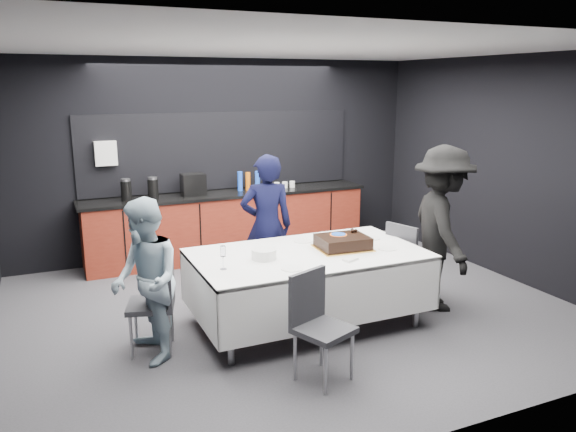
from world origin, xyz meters
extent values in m
plane|color=#3F3F44|center=(0.00, 0.00, 0.00)|extent=(6.00, 6.00, 0.00)
cube|color=white|center=(0.00, 0.00, 2.80)|extent=(6.00, 5.00, 0.04)
cube|color=black|center=(0.00, 2.50, 1.40)|extent=(6.00, 0.04, 2.80)
cube|color=black|center=(0.00, -2.50, 1.40)|extent=(6.00, 0.04, 2.80)
cube|color=black|center=(3.00, 0.00, 1.40)|extent=(0.04, 5.00, 2.80)
cube|color=maroon|center=(0.00, 2.20, 0.45)|extent=(4.00, 0.60, 0.90)
cube|color=black|center=(0.00, 2.20, 0.92)|extent=(4.10, 0.64, 0.04)
cube|color=black|center=(0.00, 2.48, 1.50)|extent=(4.00, 0.03, 1.10)
cube|color=white|center=(-1.60, 2.43, 1.55)|extent=(0.28, 0.12, 0.32)
cylinder|color=black|center=(-1.40, 2.20, 1.07)|extent=(0.14, 0.14, 0.26)
cylinder|color=black|center=(-1.05, 2.20, 1.07)|extent=(0.14, 0.14, 0.26)
cube|color=black|center=(-0.50, 2.20, 1.09)|extent=(0.32, 0.24, 0.30)
cylinder|color=blue|center=(0.20, 2.25, 1.08)|extent=(0.07, 0.07, 0.28)
cylinder|color=orange|center=(0.32, 2.25, 1.07)|extent=(0.07, 0.07, 0.26)
cylinder|color=blue|center=(0.44, 2.18, 1.08)|extent=(0.07, 0.07, 0.28)
cylinder|color=white|center=(0.75, 2.20, 0.98)|extent=(0.08, 0.08, 0.09)
cylinder|color=white|center=(0.88, 2.20, 0.98)|extent=(0.08, 0.08, 0.09)
cylinder|color=white|center=(1.00, 2.20, 0.98)|extent=(0.08, 0.08, 0.09)
cylinder|color=#99999E|center=(-1.40, 2.20, 1.21)|extent=(0.12, 0.12, 0.03)
cylinder|color=#99999E|center=(-1.05, 2.20, 1.21)|extent=(0.12, 0.12, 0.03)
cylinder|color=#99999E|center=(-1.00, -0.90, 0.38)|extent=(0.06, 0.06, 0.75)
cylinder|color=#99999E|center=(-1.00, 0.10, 0.38)|extent=(0.06, 0.06, 0.75)
cylinder|color=#99999E|center=(1.00, -0.90, 0.38)|extent=(0.06, 0.06, 0.75)
cylinder|color=#99999E|center=(1.00, 0.10, 0.38)|extent=(0.06, 0.06, 0.75)
cube|color=white|center=(0.00, -0.40, 0.76)|extent=(2.32, 1.32, 0.04)
cube|color=white|center=(0.00, -1.05, 0.49)|extent=(2.32, 0.02, 0.55)
cube|color=white|center=(0.00, 0.25, 0.49)|extent=(2.32, 0.02, 0.55)
cube|color=white|center=(-1.15, -0.40, 0.49)|extent=(0.02, 1.32, 0.55)
cube|color=white|center=(1.15, -0.40, 0.49)|extent=(0.02, 1.32, 0.55)
cube|color=gold|center=(0.39, -0.43, 0.79)|extent=(0.57, 0.48, 0.01)
cube|color=black|center=(0.39, -0.43, 0.85)|extent=(0.53, 0.44, 0.11)
cube|color=black|center=(0.39, -0.43, 0.91)|extent=(0.53, 0.44, 0.01)
cylinder|color=#FF6015|center=(0.37, -0.37, 0.92)|extent=(0.18, 0.18, 0.00)
cylinder|color=blue|center=(0.37, -0.37, 0.92)|extent=(0.15, 0.15, 0.01)
sphere|color=black|center=(0.57, -0.31, 0.93)|extent=(0.04, 0.04, 0.04)
sphere|color=black|center=(0.59, -0.35, 0.93)|extent=(0.04, 0.04, 0.04)
sphere|color=black|center=(0.55, -0.35, 0.93)|extent=(0.04, 0.04, 0.04)
cylinder|color=white|center=(-0.49, -0.42, 0.83)|extent=(0.24, 0.24, 0.10)
cylinder|color=white|center=(-0.36, -0.81, 0.78)|extent=(0.20, 0.20, 0.01)
cylinder|color=white|center=(0.87, -0.21, 0.78)|extent=(0.21, 0.21, 0.01)
cylinder|color=white|center=(0.80, -0.62, 0.78)|extent=(0.20, 0.20, 0.01)
cylinder|color=white|center=(0.13, -0.01, 0.78)|extent=(0.20, 0.20, 0.01)
cube|color=white|center=(0.26, -0.81, 0.79)|extent=(0.17, 0.14, 0.02)
cylinder|color=white|center=(-0.95, -0.56, 0.78)|extent=(0.06, 0.06, 0.00)
cylinder|color=white|center=(-0.95, -0.56, 0.84)|extent=(0.01, 0.01, 0.12)
cylinder|color=white|center=(-0.95, -0.56, 0.95)|extent=(0.05, 0.05, 0.10)
cube|color=#2D2D32|center=(-1.58, -0.34, 0.45)|extent=(0.52, 0.52, 0.05)
cube|color=#2D2D32|center=(-1.40, -0.39, 0.70)|extent=(0.15, 0.41, 0.45)
cylinder|color=#99999E|center=(-1.70, -0.13, 0.22)|extent=(0.03, 0.03, 0.44)
cylinder|color=#99999E|center=(-1.79, -0.46, 0.22)|extent=(0.03, 0.03, 0.44)
cylinder|color=#99999E|center=(-1.37, -0.22, 0.22)|extent=(0.03, 0.03, 0.44)
cylinder|color=#99999E|center=(-1.47, -0.55, 0.22)|extent=(0.03, 0.03, 0.44)
cube|color=#2D2D32|center=(1.37, -0.26, 0.45)|extent=(0.53, 0.53, 0.05)
cube|color=#2D2D32|center=(1.19, -0.32, 0.70)|extent=(0.17, 0.41, 0.45)
cylinder|color=#99999E|center=(1.59, -0.37, 0.22)|extent=(0.03, 0.03, 0.44)
cylinder|color=#99999E|center=(1.48, -0.05, 0.22)|extent=(0.03, 0.03, 0.44)
cylinder|color=#99999E|center=(1.26, -0.48, 0.22)|extent=(0.03, 0.03, 0.44)
cylinder|color=#99999E|center=(1.16, -0.15, 0.22)|extent=(0.03, 0.03, 0.44)
cube|color=#2D2D32|center=(-0.37, -1.47, 0.45)|extent=(0.55, 0.55, 0.05)
cube|color=#2D2D32|center=(-0.44, -1.30, 0.70)|extent=(0.40, 0.19, 0.45)
cylinder|color=#99999E|center=(-0.47, -1.69, 0.22)|extent=(0.03, 0.03, 0.44)
cylinder|color=#99999E|center=(-0.15, -1.57, 0.22)|extent=(0.03, 0.03, 0.44)
cylinder|color=#99999E|center=(-0.59, -1.38, 0.22)|extent=(0.03, 0.03, 0.44)
cylinder|color=#99999E|center=(-0.28, -1.25, 0.22)|extent=(0.03, 0.03, 0.44)
imported|color=black|center=(-0.07, 0.56, 0.84)|extent=(0.68, 0.52, 1.68)
imported|color=#9DB7C6|center=(-1.64, -0.49, 0.74)|extent=(0.61, 0.75, 1.49)
imported|color=black|center=(1.54, -0.57, 0.91)|extent=(1.02, 1.33, 1.81)
camera|label=1|loc=(-2.39, -5.30, 2.45)|focal=35.00mm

